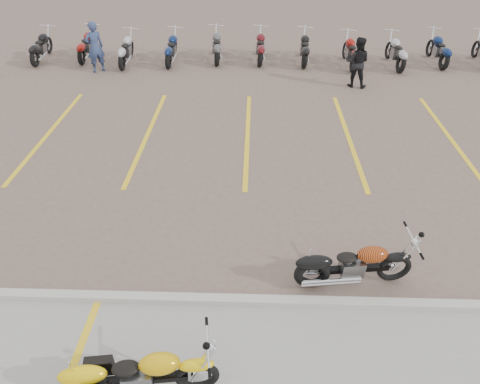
{
  "coord_description": "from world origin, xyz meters",
  "views": [
    {
      "loc": [
        0.18,
        -7.3,
        5.68
      ],
      "look_at": [
        -0.07,
        0.12,
        0.75
      ],
      "focal_mm": 35.0,
      "sensor_mm": 36.0,
      "label": 1
    }
  ],
  "objects_px": {
    "person_a": "(95,47)",
    "person_b": "(357,62)",
    "yellow_cruiser": "(137,375)",
    "flame_cruiser": "(350,265)"
  },
  "relations": [
    {
      "from": "yellow_cruiser",
      "to": "person_a",
      "type": "xyz_separation_m",
      "value": [
        -4.19,
        12.58,
        0.46
      ]
    },
    {
      "from": "flame_cruiser",
      "to": "person_b",
      "type": "xyz_separation_m",
      "value": [
        1.67,
        9.27,
        0.4
      ]
    },
    {
      "from": "person_b",
      "to": "yellow_cruiser",
      "type": "bearing_deg",
      "value": 84.36
    },
    {
      "from": "person_a",
      "to": "person_b",
      "type": "bearing_deg",
      "value": 135.64
    },
    {
      "from": "yellow_cruiser",
      "to": "person_a",
      "type": "bearing_deg",
      "value": 100.45
    },
    {
      "from": "yellow_cruiser",
      "to": "flame_cruiser",
      "type": "distance_m",
      "value": 3.76
    },
    {
      "from": "flame_cruiser",
      "to": "yellow_cruiser",
      "type": "bearing_deg",
      "value": -152.0
    },
    {
      "from": "person_a",
      "to": "person_b",
      "type": "relative_size",
      "value": 1.08
    },
    {
      "from": "yellow_cruiser",
      "to": "flame_cruiser",
      "type": "xyz_separation_m",
      "value": [
        3.07,
        2.17,
        -0.01
      ]
    },
    {
      "from": "yellow_cruiser",
      "to": "flame_cruiser",
      "type": "bearing_deg",
      "value": 27.26
    }
  ]
}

